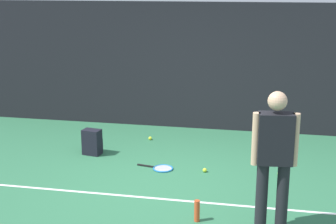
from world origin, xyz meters
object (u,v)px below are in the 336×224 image
Objects in this scene: tennis_ball_near_player at (205,170)px; tennis_player at (274,154)px; water_bottle at (197,211)px; tennis_ball_mid_court at (150,138)px; tennis_ball_by_fence at (280,174)px; tennis_racket at (161,168)px; backpack at (93,142)px.

tennis_player is at bearing -59.23° from tennis_ball_near_player.
tennis_ball_mid_court is at bearing 113.55° from water_bottle.
tennis_ball_mid_court is (-2.35, 1.32, 0.00)m from tennis_ball_by_fence.
tennis_ball_mid_court reaches higher than tennis_racket.
tennis_ball_by_fence is 0.24× the size of water_bottle.
backpack is (-3.00, 2.14, -0.76)m from tennis_player.
water_bottle is (0.11, -1.63, 0.11)m from tennis_ball_near_player.
tennis_racket is at bearing -179.94° from tennis_ball_near_player.
backpack is at bearing -129.82° from tennis_ball_mid_court.
backpack is at bearing 167.25° from tennis_ball_near_player.
tennis_ball_near_player is at bearing 93.90° from water_bottle.
backpack is 1.24m from tennis_ball_mid_court.
tennis_player is 2.57m from tennis_racket.
tennis_racket is at bearing 116.22° from water_bottle.
tennis_racket is 9.62× the size of tennis_ball_by_fence.
tennis_ball_near_player is (2.00, -0.45, -0.18)m from backpack.
backpack reaches higher than tennis_ball_mid_court.
water_bottle is at bearing -10.05° from tennis_player.
tennis_player is 2.17m from tennis_ball_near_player.
backpack is at bearing 172.05° from tennis_racket.
tennis_ball_mid_court is at bearing -119.98° from backpack.
tennis_ball_near_player and tennis_ball_mid_court have the same top height.
tennis_racket is 1.49m from tennis_ball_mid_court.
tennis_player is 25.76× the size of tennis_ball_mid_court.
water_bottle is (-0.89, 0.05, -0.83)m from tennis_player.
tennis_ball_near_player reaches higher than tennis_racket.
water_bottle reaches higher than tennis_racket.
water_bottle reaches higher than tennis_ball_by_fence.
tennis_player reaches higher than tennis_racket.
water_bottle reaches higher than tennis_ball_mid_court.
backpack is 6.67× the size of tennis_ball_near_player.
tennis_ball_by_fence is at bearing -176.89° from backpack.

